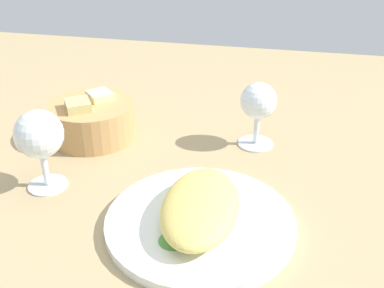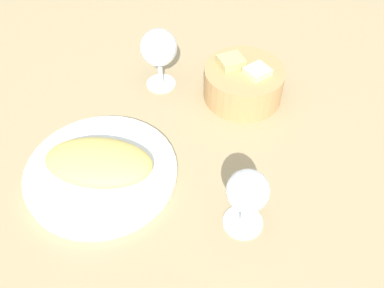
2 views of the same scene
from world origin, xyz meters
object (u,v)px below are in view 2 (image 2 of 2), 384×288
at_px(plate, 101,172).
at_px(wine_glass_near, 247,194).
at_px(bread_basket, 243,82).
at_px(wine_glass_far, 159,50).

xyz_separation_m(plate, wine_glass_near, (0.26, -0.05, 0.07)).
height_order(plate, bread_basket, bread_basket).
bearing_deg(wine_glass_near, plate, 167.88).
bearing_deg(bread_basket, wine_glass_near, -84.07).
distance_m(plate, bread_basket, 0.34).
height_order(bread_basket, wine_glass_near, wine_glass_near).
bearing_deg(wine_glass_far, plate, -100.75).
xyz_separation_m(bread_basket, wine_glass_far, (-0.17, 0.01, 0.05)).
relative_size(plate, bread_basket, 1.66).
bearing_deg(wine_glass_near, bread_basket, 95.93).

